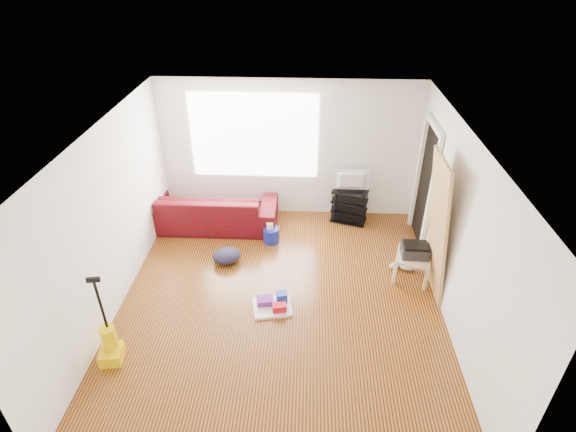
{
  "coord_description": "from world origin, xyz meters",
  "views": [
    {
      "loc": [
        0.34,
        -4.77,
        4.43
      ],
      "look_at": [
        0.08,
        0.6,
        1.07
      ],
      "focal_mm": 28.0,
      "sensor_mm": 36.0,
      "label": 1
    }
  ],
  "objects_px": {
    "side_table": "(413,259)",
    "bucket": "(271,241)",
    "cleaning_tray": "(273,304)",
    "backpack": "(227,262)",
    "vacuum": "(110,345)",
    "tv_stand": "(349,205)",
    "sofa": "(213,225)"
  },
  "relations": [
    {
      "from": "cleaning_tray",
      "to": "sofa",
      "type": "bearing_deg",
      "value": 121.18
    },
    {
      "from": "tv_stand",
      "to": "cleaning_tray",
      "type": "bearing_deg",
      "value": -100.33
    },
    {
      "from": "sofa",
      "to": "tv_stand",
      "type": "xyz_separation_m",
      "value": [
        2.45,
        0.27,
        0.32
      ]
    },
    {
      "from": "tv_stand",
      "to": "vacuum",
      "type": "distance_m",
      "value": 4.54
    },
    {
      "from": "cleaning_tray",
      "to": "backpack",
      "type": "bearing_deg",
      "value": 129.42
    },
    {
      "from": "cleaning_tray",
      "to": "vacuum",
      "type": "distance_m",
      "value": 2.15
    },
    {
      "from": "bucket",
      "to": "cleaning_tray",
      "type": "xyz_separation_m",
      "value": [
        0.16,
        -1.6,
        0.06
      ]
    },
    {
      "from": "tv_stand",
      "to": "bucket",
      "type": "distance_m",
      "value": 1.57
    },
    {
      "from": "bucket",
      "to": "tv_stand",
      "type": "bearing_deg",
      "value": 28.49
    },
    {
      "from": "side_table",
      "to": "vacuum",
      "type": "bearing_deg",
      "value": -156.07
    },
    {
      "from": "vacuum",
      "to": "cleaning_tray",
      "type": "bearing_deg",
      "value": 17.4
    },
    {
      "from": "side_table",
      "to": "cleaning_tray",
      "type": "bearing_deg",
      "value": -159.32
    },
    {
      "from": "sofa",
      "to": "tv_stand",
      "type": "distance_m",
      "value": 2.48
    },
    {
      "from": "bucket",
      "to": "vacuum",
      "type": "bearing_deg",
      "value": -124.14
    },
    {
      "from": "side_table",
      "to": "bucket",
      "type": "xyz_separation_m",
      "value": [
        -2.2,
        0.83,
        -0.34
      ]
    },
    {
      "from": "tv_stand",
      "to": "sofa",
      "type": "bearing_deg",
      "value": -156.88
    },
    {
      "from": "cleaning_tray",
      "to": "vacuum",
      "type": "relative_size",
      "value": 0.48
    },
    {
      "from": "bucket",
      "to": "vacuum",
      "type": "relative_size",
      "value": 0.21
    },
    {
      "from": "cleaning_tray",
      "to": "side_table",
      "type": "bearing_deg",
      "value": 20.68
    },
    {
      "from": "tv_stand",
      "to": "side_table",
      "type": "bearing_deg",
      "value": -44.81
    },
    {
      "from": "vacuum",
      "to": "bucket",
      "type": "bearing_deg",
      "value": 46.02
    },
    {
      "from": "sofa",
      "to": "cleaning_tray",
      "type": "distance_m",
      "value": 2.41
    },
    {
      "from": "side_table",
      "to": "backpack",
      "type": "relative_size",
      "value": 1.38
    },
    {
      "from": "cleaning_tray",
      "to": "vacuum",
      "type": "xyz_separation_m",
      "value": [
        -1.91,
        -0.98,
        0.17
      ]
    },
    {
      "from": "side_table",
      "to": "backpack",
      "type": "height_order",
      "value": "side_table"
    },
    {
      "from": "sofa",
      "to": "tv_stand",
      "type": "height_order",
      "value": "tv_stand"
    },
    {
      "from": "sofa",
      "to": "vacuum",
      "type": "distance_m",
      "value": 3.13
    },
    {
      "from": "side_table",
      "to": "vacuum",
      "type": "height_order",
      "value": "vacuum"
    },
    {
      "from": "bucket",
      "to": "cleaning_tray",
      "type": "relative_size",
      "value": 0.44
    },
    {
      "from": "side_table",
      "to": "vacuum",
      "type": "relative_size",
      "value": 0.5
    },
    {
      "from": "bucket",
      "to": "vacuum",
      "type": "distance_m",
      "value": 3.13
    },
    {
      "from": "bucket",
      "to": "vacuum",
      "type": "height_order",
      "value": "vacuum"
    }
  ]
}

